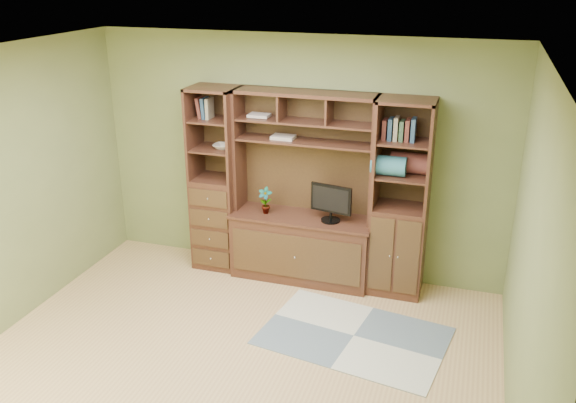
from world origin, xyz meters
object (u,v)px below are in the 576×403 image
(center_hutch, at_px, (302,190))
(left_tower, at_px, (216,180))
(right_tower, at_px, (401,200))
(monitor, at_px, (331,197))

(center_hutch, relative_size, left_tower, 1.00)
(right_tower, xyz_separation_m, monitor, (-0.70, -0.07, -0.02))
(left_tower, xyz_separation_m, right_tower, (2.02, 0.00, 0.00))
(right_tower, relative_size, monitor, 3.72)
(left_tower, height_order, monitor, left_tower)
(right_tower, height_order, monitor, right_tower)
(monitor, bearing_deg, right_tower, 17.05)
(center_hutch, height_order, monitor, center_hutch)
(center_hutch, distance_m, right_tower, 1.03)
(left_tower, distance_m, right_tower, 2.02)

